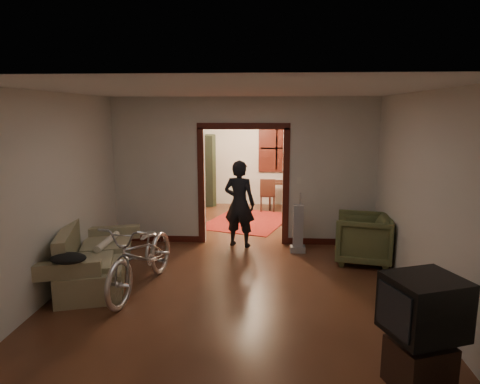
# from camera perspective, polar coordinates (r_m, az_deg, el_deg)

# --- Properties ---
(floor) EXTENTS (5.00, 8.50, 0.01)m
(floor) POSITION_cam_1_polar(r_m,az_deg,el_deg) (7.77, 0.14, -8.31)
(floor) COLOR #3C1F13
(floor) RESTS_ON ground
(ceiling) EXTENTS (5.00, 8.50, 0.01)m
(ceiling) POSITION_cam_1_polar(r_m,az_deg,el_deg) (7.35, 0.15, 12.80)
(ceiling) COLOR white
(ceiling) RESTS_ON floor
(wall_back) EXTENTS (5.00, 0.02, 2.80)m
(wall_back) POSITION_cam_1_polar(r_m,az_deg,el_deg) (11.64, 1.43, 5.14)
(wall_back) COLOR beige
(wall_back) RESTS_ON floor
(wall_left) EXTENTS (0.02, 8.50, 2.80)m
(wall_left) POSITION_cam_1_polar(r_m,az_deg,el_deg) (7.98, -18.09, 2.03)
(wall_left) COLOR beige
(wall_left) RESTS_ON floor
(wall_right) EXTENTS (0.02, 8.50, 2.80)m
(wall_right) POSITION_cam_1_polar(r_m,az_deg,el_deg) (7.69, 19.08, 1.66)
(wall_right) COLOR beige
(wall_right) RESTS_ON floor
(partition_wall) EXTENTS (5.00, 0.14, 2.80)m
(partition_wall) POSITION_cam_1_polar(r_m,az_deg,el_deg) (8.17, 0.47, 2.75)
(partition_wall) COLOR beige
(partition_wall) RESTS_ON floor
(door_casing) EXTENTS (1.74, 0.20, 2.32)m
(door_casing) POSITION_cam_1_polar(r_m,az_deg,el_deg) (8.22, 0.47, 0.68)
(door_casing) COLOR #3C130D
(door_casing) RESTS_ON floor
(far_window) EXTENTS (0.98, 0.06, 1.28)m
(far_window) POSITION_cam_1_polar(r_m,az_deg,el_deg) (11.58, 4.91, 5.82)
(far_window) COLOR black
(far_window) RESTS_ON wall_back
(chandelier) EXTENTS (0.24, 0.24, 0.24)m
(chandelier) POSITION_cam_1_polar(r_m,az_deg,el_deg) (9.84, 1.05, 9.66)
(chandelier) COLOR #FFE0A5
(chandelier) RESTS_ON ceiling
(light_switch) EXTENTS (0.08, 0.01, 0.12)m
(light_switch) POSITION_cam_1_polar(r_m,az_deg,el_deg) (8.13, 7.85, 1.54)
(light_switch) COLOR silver
(light_switch) RESTS_ON partition_wall
(sofa) EXTENTS (1.36, 2.07, 0.88)m
(sofa) POSITION_cam_1_polar(r_m,az_deg,el_deg) (6.84, -18.90, -7.71)
(sofa) COLOR #716E4B
(sofa) RESTS_ON floor
(rolled_paper) EXTENTS (0.10, 0.83, 0.10)m
(rolled_paper) POSITION_cam_1_polar(r_m,az_deg,el_deg) (7.04, -17.26, -6.31)
(rolled_paper) COLOR beige
(rolled_paper) RESTS_ON sofa
(jacket) EXTENTS (0.46, 0.35, 0.13)m
(jacket) POSITION_cam_1_polar(r_m,az_deg,el_deg) (5.96, -21.94, -8.21)
(jacket) COLOR black
(jacket) RESTS_ON sofa
(bicycle) EXTENTS (0.99, 2.06, 1.04)m
(bicycle) POSITION_cam_1_polar(r_m,az_deg,el_deg) (6.31, -12.92, -8.20)
(bicycle) COLOR silver
(bicycle) RESTS_ON floor
(armchair) EXTENTS (1.08, 1.06, 0.83)m
(armchair) POSITION_cam_1_polar(r_m,az_deg,el_deg) (7.57, 16.08, -5.97)
(armchair) COLOR #4F5630
(armchair) RESTS_ON floor
(tv_stand) EXTENTS (0.62, 0.60, 0.45)m
(tv_stand) POSITION_cam_1_polar(r_m,az_deg,el_deg) (4.58, 22.76, -20.47)
(tv_stand) COLOR black
(tv_stand) RESTS_ON floor
(crt_tv) EXTENTS (0.78, 0.74, 0.54)m
(crt_tv) POSITION_cam_1_polar(r_m,az_deg,el_deg) (4.31, 23.34, -13.78)
(crt_tv) COLOR black
(crt_tv) RESTS_ON tv_stand
(vacuum) EXTENTS (0.29, 0.24, 0.88)m
(vacuum) POSITION_cam_1_polar(r_m,az_deg,el_deg) (7.85, 7.75, -4.85)
(vacuum) COLOR gray
(vacuum) RESTS_ON floor
(person) EXTENTS (0.69, 0.54, 1.65)m
(person) POSITION_cam_1_polar(r_m,az_deg,el_deg) (8.04, -0.08, -1.56)
(person) COLOR black
(person) RESTS_ON floor
(oriental_rug) EXTENTS (2.26, 2.58, 0.02)m
(oriental_rug) POSITION_cam_1_polar(r_m,az_deg,el_deg) (10.03, 1.06, -3.86)
(oriental_rug) COLOR maroon
(oriental_rug) RESTS_ON floor
(locker) EXTENTS (1.06, 0.75, 1.93)m
(locker) POSITION_cam_1_polar(r_m,az_deg,el_deg) (11.61, -5.75, 2.90)
(locker) COLOR #27311D
(locker) RESTS_ON floor
(globe) EXTENTS (0.30, 0.30, 0.30)m
(globe) POSITION_cam_1_polar(r_m,az_deg,el_deg) (11.52, -5.84, 7.72)
(globe) COLOR #1E5972
(globe) RESTS_ON locker
(desk) EXTENTS (1.02, 0.63, 0.72)m
(desk) POSITION_cam_1_polar(r_m,az_deg,el_deg) (11.25, 6.23, -0.48)
(desk) COLOR black
(desk) RESTS_ON floor
(desk_chair) EXTENTS (0.39, 0.39, 0.86)m
(desk_chair) POSITION_cam_1_polar(r_m,az_deg,el_deg) (10.94, 3.69, -0.38)
(desk_chair) COLOR black
(desk_chair) RESTS_ON floor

